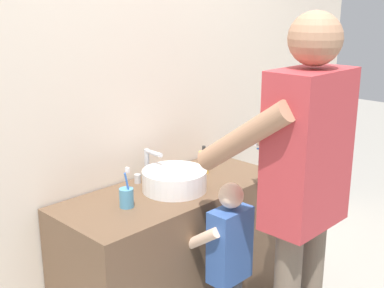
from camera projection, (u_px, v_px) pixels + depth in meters
name	position (u px, v px, depth m)	size (l,w,h in m)	color
back_wall	(131.00, 81.00, 2.74)	(4.40, 0.08, 2.70)	beige
vanity_cabinet	(173.00, 256.00, 2.79)	(1.28, 0.54, 0.80)	brown
sink_basin	(174.00, 180.00, 2.65)	(0.34, 0.34, 0.11)	white
faucet	(148.00, 167.00, 2.79)	(0.18, 0.14, 0.18)	#B7BABF
toothbrush_cup	(127.00, 197.00, 2.43)	(0.07, 0.07, 0.21)	#4C8EB2
soap_bottle	(204.00, 162.00, 2.91)	(0.06, 0.06, 0.16)	gold
child_toddler	(228.00, 255.00, 2.48)	(0.29, 0.29, 0.94)	#47474C
adult_parent	(303.00, 172.00, 2.22)	(0.54, 0.57, 1.74)	#6B5B4C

